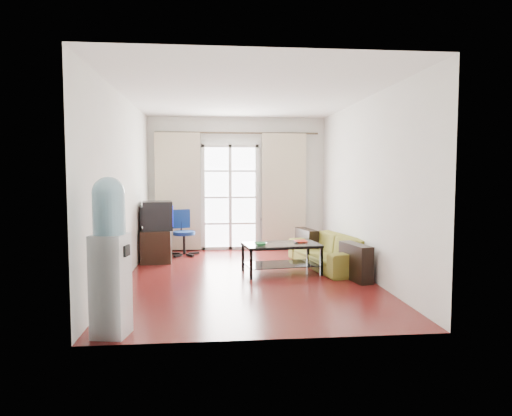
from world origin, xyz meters
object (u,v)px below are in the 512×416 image
(tv_stand, at_px, (157,245))
(crt_tv, at_px, (156,216))
(task_chair, at_px, (184,242))
(coffee_table, at_px, (281,254))
(sofa, at_px, (328,251))
(water_cooler, at_px, (110,253))

(tv_stand, relative_size, crt_tv, 1.26)
(crt_tv, height_order, task_chair, crt_tv)
(coffee_table, relative_size, crt_tv, 2.02)
(sofa, relative_size, water_cooler, 1.27)
(coffee_table, xyz_separation_m, crt_tv, (-2.06, 1.20, 0.52))
(sofa, distance_m, task_chair, 2.82)
(crt_tv, bearing_deg, coffee_table, -38.30)
(tv_stand, xyz_separation_m, crt_tv, (-0.00, -0.03, 0.54))
(sofa, bearing_deg, task_chair, -129.92)
(coffee_table, bearing_deg, tv_stand, 149.20)
(coffee_table, xyz_separation_m, task_chair, (-1.62, 1.76, -0.05))
(crt_tv, bearing_deg, water_cooler, -97.94)
(sofa, xyz_separation_m, coffee_table, (-0.85, -0.38, 0.03))
(task_chair, relative_size, water_cooler, 0.57)
(coffee_table, bearing_deg, task_chair, 132.60)
(crt_tv, relative_size, water_cooler, 0.40)
(tv_stand, bearing_deg, sofa, -19.19)
(tv_stand, distance_m, water_cooler, 3.83)
(sofa, xyz_separation_m, water_cooler, (-2.90, -2.95, 0.53))
(task_chair, height_order, water_cooler, water_cooler)
(task_chair, bearing_deg, coffee_table, -66.69)
(water_cooler, bearing_deg, crt_tv, 100.92)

